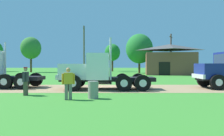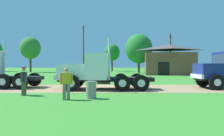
{
  "view_description": "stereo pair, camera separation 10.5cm",
  "coord_description": "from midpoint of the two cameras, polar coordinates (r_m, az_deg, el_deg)",
  "views": [
    {
      "loc": [
        0.3,
        -16.59,
        1.81
      ],
      "look_at": [
        0.34,
        -0.26,
        1.53
      ],
      "focal_mm": 35.28,
      "sensor_mm": 36.0,
      "label": 1
    },
    {
      "loc": [
        0.41,
        -16.59,
        1.81
      ],
      "look_at": [
        0.34,
        -0.26,
        1.53
      ],
      "focal_mm": 35.28,
      "sensor_mm": 36.0,
      "label": 2
    }
  ],
  "objects": [
    {
      "name": "tree_mid",
      "position": [
        53.51,
        -20.46,
        4.85
      ],
      "size": [
        4.54,
        4.54,
        8.03
      ],
      "color": "#513823",
      "rests_on": "ground_plane"
    },
    {
      "name": "tree_right",
      "position": [
        56.61,
        -0.06,
        4.04
      ],
      "size": [
        3.96,
        3.96,
        7.07
      ],
      "color": "#513823",
      "rests_on": "ground_plane"
    },
    {
      "name": "steel_barrel",
      "position": [
        11.68,
        -5.29,
        -5.67
      ],
      "size": [
        0.55,
        0.55,
        0.92
      ],
      "primitive_type": "cylinder",
      "color": "gray",
      "rests_on": "ground_plane"
    },
    {
      "name": "utility_pole_near",
      "position": [
        40.42,
        -7.47,
        5.0
      ],
      "size": [
        0.31,
        2.2,
        8.82
      ],
      "color": "brown",
      "rests_on": "ground_plane"
    },
    {
      "name": "truck_foreground_white",
      "position": [
        15.93,
        -4.59,
        -1.1
      ],
      "size": [
        6.86,
        2.75,
        3.62
      ],
      "color": "black",
      "rests_on": "ground_plane"
    },
    {
      "name": "visitor_walking_mid",
      "position": [
        11.44,
        -11.64,
        -3.66
      ],
      "size": [
        0.65,
        0.36,
        1.64
      ],
      "color": "gold",
      "rests_on": "ground_plane"
    },
    {
      "name": "ground_plane",
      "position": [
        16.7,
        -1.34,
        -5.26
      ],
      "size": [
        200.0,
        200.0,
        0.0
      ],
      "primitive_type": "plane",
      "color": "#3B852C"
    },
    {
      "name": "shed_building",
      "position": [
        40.03,
        14.51,
        2.03
      ],
      "size": [
        9.37,
        7.42,
        5.36
      ],
      "color": "brown",
      "rests_on": "ground_plane"
    },
    {
      "name": "visitor_standing_near",
      "position": [
        13.78,
        -21.81,
        -2.92
      ],
      "size": [
        0.29,
        0.62,
        1.65
      ],
      "color": "#2D2D33",
      "rests_on": "ground_plane"
    },
    {
      "name": "dirt_track",
      "position": [
        16.7,
        -1.34,
        -5.24
      ],
      "size": [
        120.0,
        5.54,
        0.01
      ],
      "primitive_type": "cube",
      "color": "#9F7F58",
      "rests_on": "ground_plane"
    },
    {
      "name": "utility_pole_far",
      "position": [
        42.05,
        14.83,
        3.87
      ],
      "size": [
        1.06,
        2.05,
        7.44
      ],
      "color": "brown",
      "rests_on": "ground_plane"
    },
    {
      "name": "tree_far_right",
      "position": [
        45.99,
        6.9,
        4.99
      ],
      "size": [
        5.58,
        5.58,
        8.13
      ],
      "color": "#513823",
      "rests_on": "ground_plane"
    }
  ]
}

